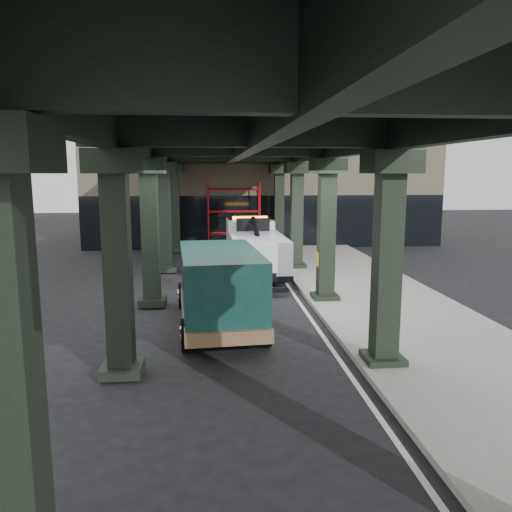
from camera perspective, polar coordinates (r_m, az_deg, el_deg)
ground at (r=15.56m, az=0.10°, el=-7.39°), size 90.00×90.00×0.00m
sidewalk at (r=18.38m, az=13.66°, el=-4.80°), size 5.00×40.00×0.15m
lane_stripe at (r=17.70m, az=5.00°, el=-5.34°), size 0.12×38.00×0.01m
viaduct at (r=16.89m, az=-1.93°, el=12.67°), size 7.40×32.00×6.40m
building at (r=35.00m, az=0.31°, el=8.59°), size 22.00×10.00×8.00m
scaffolding at (r=29.61m, az=-2.55°, el=4.77°), size 3.08×0.88×4.00m
tow_truck at (r=22.64m, az=-0.28°, el=1.18°), size 2.49×7.93×2.58m
towed_van at (r=14.62m, az=-4.25°, el=-3.39°), size 2.70×5.95×2.35m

